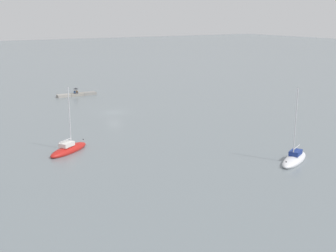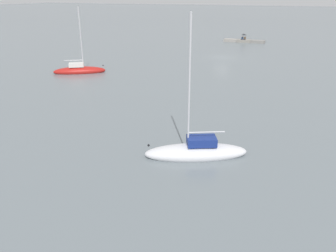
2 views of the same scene
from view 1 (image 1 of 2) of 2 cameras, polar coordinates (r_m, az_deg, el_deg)
ground_plane at (r=83.80m, az=-6.97°, el=1.74°), size 500.00×500.00×0.00m
seawall_pier at (r=102.35m, az=-11.68°, el=3.99°), size 8.97×1.71×0.59m
person_seated_brown_left at (r=102.29m, az=-11.64°, el=4.30°), size 0.46×0.64×0.73m
person_seated_blue_right at (r=102.08m, az=-11.93°, el=4.26°), size 0.46×0.64×0.73m
umbrella_open_black at (r=102.08m, az=-11.81°, el=4.75°), size 1.19×1.19×1.26m
sailboat_red_far at (r=60.92m, az=-12.68°, el=-2.95°), size 7.01×5.51×9.04m
sailboat_white_outer at (r=57.75m, az=15.96°, el=-4.11°), size 7.15×4.84×9.73m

